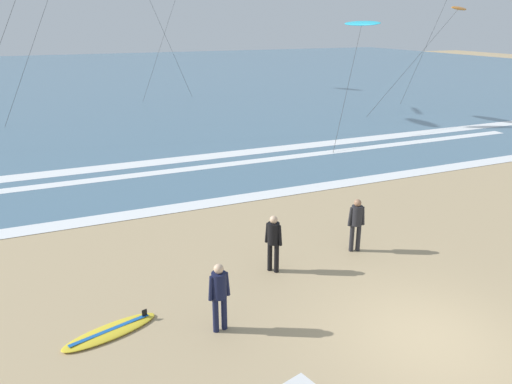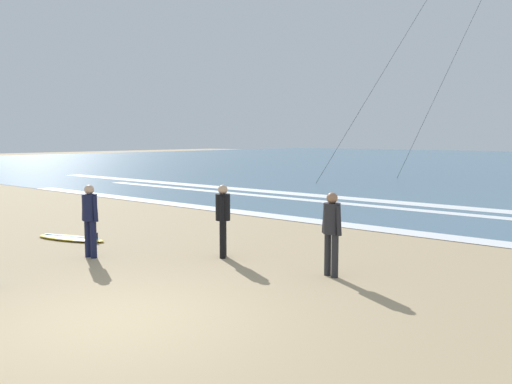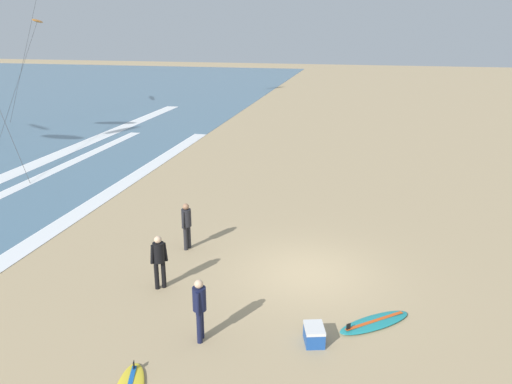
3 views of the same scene
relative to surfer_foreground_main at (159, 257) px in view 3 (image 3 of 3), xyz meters
The scene contains 8 objects.
ground_plane 4.46m from the surfer_foreground_main, 65.57° to the right, with size 160.00×160.00×0.00m, color tan.
wave_foam_shoreline 5.68m from the surfer_foreground_main, 79.35° to the left, with size 38.51×0.85×0.01m, color white.
surfer_foreground_main is the anchor object (origin of this frame).
surfer_left_far 2.71m from the surfer_foreground_main, ahead, with size 0.51×0.32×1.60m.
surfer_mid_group 2.89m from the surfer_foreground_main, 138.63° to the right, with size 0.51×0.32×1.60m.
surfboard_left_pile 6.06m from the surfer_foreground_main, 95.58° to the right, with size 1.81×2.00×0.25m.
kite_orange_distant_high 33.63m from the surfer_foreground_main, 38.58° to the left, with size 12.12×4.46×7.48m.
cooler_box 4.92m from the surfer_foreground_main, 110.44° to the right, with size 0.71×0.59×0.44m.
Camera 3 is at (-13.98, -1.51, 7.23)m, focal length 36.13 mm.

